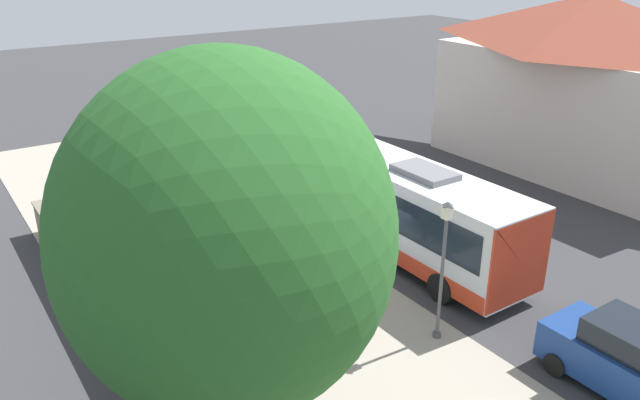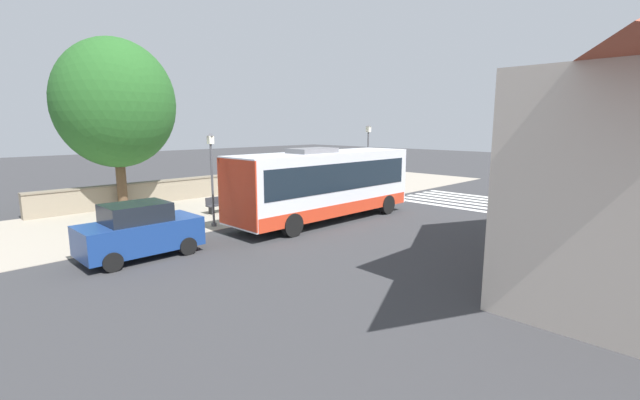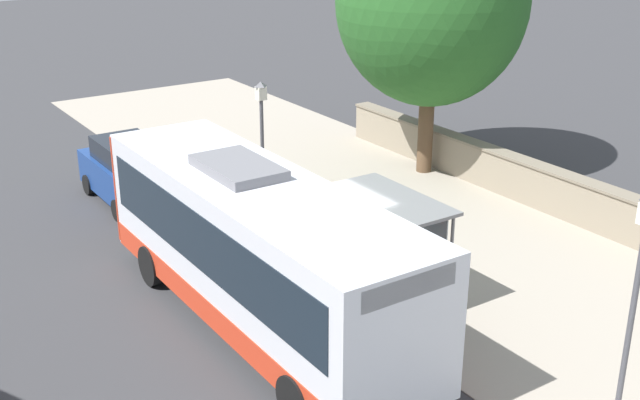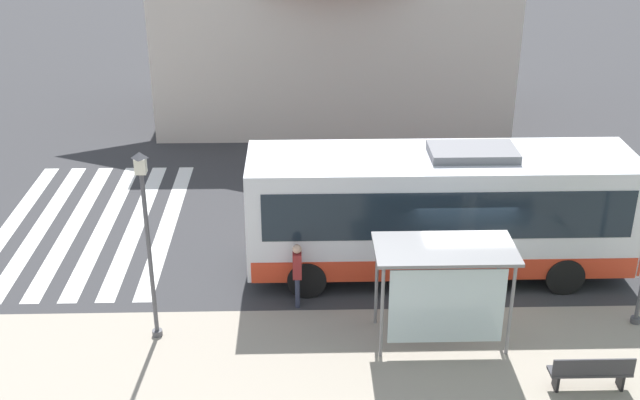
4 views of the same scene
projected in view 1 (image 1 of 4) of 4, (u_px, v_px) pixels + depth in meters
The scene contains 13 objects.
ground_plane at pixel (370, 274), 21.58m from camera, with size 120.00×120.00×0.00m, color #353538.
sidewalk_plaza at pixel (256, 314), 19.23m from camera, with size 9.00×44.00×0.02m.
crosswalk_stripes at pixel (319, 164), 32.19m from camera, with size 9.00×5.25×0.01m.
stone_wall at pixel (124, 339), 16.87m from camera, with size 0.60×20.00×1.34m.
background_building at pixel (584, 83), 29.81m from camera, with size 6.80×14.28×8.53m.
bus at pixel (408, 208), 22.19m from camera, with size 2.75×10.02×3.56m.
bus_shelter at pixel (323, 222), 20.71m from camera, with size 1.64×3.17×2.43m.
pedestrian at pixel (310, 206), 24.51m from camera, with size 0.34×0.23×1.72m.
bench at pixel (326, 319), 18.14m from camera, with size 0.40×1.74×0.88m.
street_lamp_near at pixel (443, 260), 17.14m from camera, with size 0.28×0.28×4.27m.
street_lamp_far at pixel (240, 148), 25.72m from camera, with size 0.28×0.28×4.67m.
shade_tree at pixel (227, 237), 11.17m from camera, with size 6.15×6.15×9.12m.
parked_car_behind_bus at pixel (626, 359), 15.64m from camera, with size 2.00×3.99×1.94m.
Camera 1 is at (-12.12, -14.69, 10.61)m, focal length 35.00 mm.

